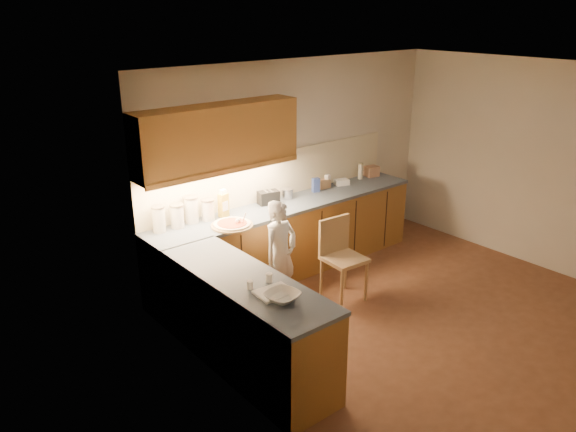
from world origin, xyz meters
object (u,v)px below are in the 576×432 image
at_px(child, 280,255).
at_px(oil_jug, 223,204).
at_px(pizza_on_board, 232,225).
at_px(toaster, 268,197).
at_px(wooden_chair, 340,253).

relative_size(child, oil_jug, 3.85).
bearing_deg(child, oil_jug, 99.81).
height_order(pizza_on_board, toaster, pizza_on_board).
distance_m(oil_jug, toaster, 0.66).
height_order(child, toaster, child).
xyz_separation_m(child, toaster, (0.42, 0.76, 0.38)).
relative_size(pizza_on_board, toaster, 1.67).
height_order(pizza_on_board, wooden_chair, pizza_on_board).
height_order(pizza_on_board, child, child).
bearing_deg(toaster, pizza_on_board, -143.41).
height_order(wooden_chair, toaster, toaster).
distance_m(pizza_on_board, wooden_chair, 1.27).
bearing_deg(wooden_chair, pizza_on_board, 150.07).
bearing_deg(child, wooden_chair, -29.41).
bearing_deg(pizza_on_board, oil_jug, 72.75).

